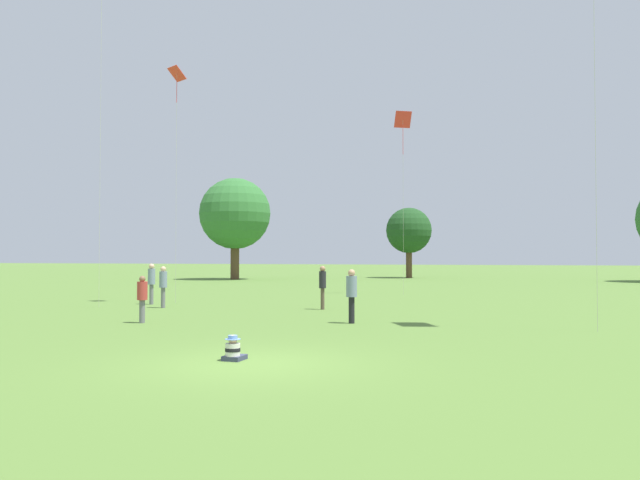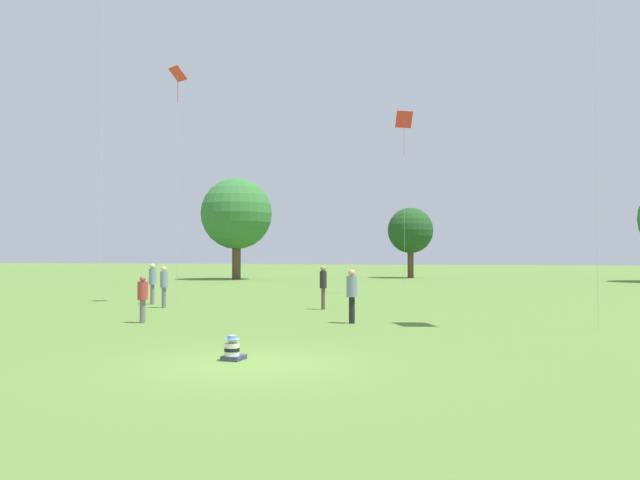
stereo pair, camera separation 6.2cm
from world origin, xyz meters
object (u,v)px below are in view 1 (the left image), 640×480
(distant_tree_0, at_px, (235,214))
(distant_tree_2, at_px, (409,231))
(person_standing_4, at_px, (152,280))
(person_standing_3, at_px, (352,291))
(kite_0, at_px, (177,85))
(person_standing_5, at_px, (323,283))
(kite_3, at_px, (403,125))
(person_standing_0, at_px, (142,295))
(seated_toddler, at_px, (233,350))
(person_standing_2, at_px, (163,283))

(distant_tree_0, distance_m, distant_tree_2, 17.67)
(person_standing_4, bearing_deg, person_standing_3, -40.20)
(kite_0, bearing_deg, distant_tree_0, 1.62)
(person_standing_5, xyz_separation_m, kite_3, (1.60, 10.98, 8.66))
(kite_0, height_order, kite_3, kite_0)
(kite_3, bearing_deg, distant_tree_0, -28.52)
(person_standing_4, xyz_separation_m, distant_tree_0, (-9.11, 29.05, 5.07))
(person_standing_5, relative_size, distant_tree_2, 0.25)
(person_standing_0, relative_size, person_standing_3, 0.88)
(kite_0, distance_m, kite_3, 13.36)
(person_standing_3, relative_size, distant_tree_0, 0.18)
(seated_toddler, relative_size, distant_tree_0, 0.06)
(seated_toddler, relative_size, distant_tree_2, 0.08)
(person_standing_5, bearing_deg, person_standing_2, 136.53)
(person_standing_3, xyz_separation_m, kite_3, (-0.82, 15.79, 8.70))
(kite_3, xyz_separation_m, distant_tree_2, (-3.83, 27.45, -4.98))
(person_standing_2, bearing_deg, kite_3, -111.46)
(seated_toddler, relative_size, person_standing_2, 0.31)
(person_standing_4, bearing_deg, distant_tree_0, 93.06)
(seated_toddler, xyz_separation_m, kite_3, (-0.16, 23.55, 9.54))
(seated_toddler, xyz_separation_m, person_standing_2, (-8.49, 11.39, 0.85))
(person_standing_3, relative_size, distant_tree_2, 0.25)
(person_standing_5, bearing_deg, person_standing_0, -175.69)
(kite_3, bearing_deg, person_standing_3, 108.65)
(kite_3, bearing_deg, distant_tree_2, -66.38)
(person_standing_3, relative_size, kite_0, 0.16)
(seated_toddler, distance_m, person_standing_3, 7.84)
(kite_0, xyz_separation_m, distant_tree_0, (-9.85, 28.20, -4.06))
(person_standing_0, height_order, distant_tree_0, distant_tree_0)
(person_standing_2, bearing_deg, person_standing_3, 171.32)
(seated_toddler, height_order, distant_tree_0, distant_tree_0)
(kite_3, bearing_deg, person_standing_4, 62.81)
(person_standing_3, height_order, person_standing_4, person_standing_4)
(person_standing_3, bearing_deg, person_standing_2, -53.55)
(person_standing_0, distance_m, person_standing_4, 8.13)
(distant_tree_0, bearing_deg, person_standing_0, -69.99)
(seated_toddler, height_order, distant_tree_2, distant_tree_2)
(person_standing_4, distance_m, distant_tree_2, 38.71)
(person_standing_4, height_order, distant_tree_0, distant_tree_0)
(kite_0, height_order, distant_tree_0, kite_0)
(person_standing_2, xyz_separation_m, kite_0, (-0.78, 2.41, 9.20))
(person_standing_4, height_order, kite_0, kite_0)
(person_standing_2, height_order, person_standing_3, same)
(seated_toddler, bearing_deg, distant_tree_2, 96.44)
(seated_toddler, xyz_separation_m, distant_tree_0, (-19.12, 41.99, 5.98))
(kite_0, height_order, distant_tree_2, kite_0)
(distant_tree_2, bearing_deg, distant_tree_0, -149.25)
(person_standing_2, xyz_separation_m, person_standing_5, (6.73, 1.19, 0.04))
(kite_3, height_order, distant_tree_0, kite_3)
(person_standing_0, bearing_deg, kite_0, -30.69)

